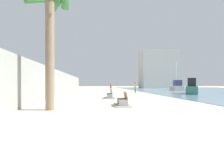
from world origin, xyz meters
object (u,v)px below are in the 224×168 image
bench_near (123,102)px  boat_nearest (192,88)px  boat_mid_bay (177,87)px  person_standing (111,87)px  palm_tree (49,11)px  bench_far (110,96)px  person_walking (135,87)px

bench_near → boat_nearest: bearing=43.8°
boat_mid_bay → boat_nearest: (-4.00, -12.41, 0.02)m
person_standing → palm_tree: bearing=-107.9°
palm_tree → boat_mid_bay: bearing=50.8°
bench_far → boat_mid_bay: (16.50, 17.90, 0.61)m
palm_tree → person_walking: size_ratio=4.56×
palm_tree → bench_near: 7.42m
palm_tree → person_standing: 18.57m
bench_far → boat_mid_bay: size_ratio=0.35×
palm_tree → person_walking: palm_tree is taller
bench_near → person_walking: bearing=72.7°
bench_near → boat_nearest: size_ratio=0.48×
bench_near → person_walking: (4.79, 15.35, 0.78)m
person_standing → bench_far: bearing=-96.9°
bench_near → boat_nearest: boat_nearest is taller
person_walking → bench_far: bearing=-119.0°
person_standing → boat_nearest: 12.00m
person_standing → boat_mid_bay: bearing=29.1°
bench_far → boat_nearest: boat_nearest is taller
palm_tree → boat_nearest: 21.97m
person_standing → boat_mid_bay: boat_mid_bay is taller
bench_far → boat_mid_bay: bearing=47.3°
bench_near → bench_far: (-0.27, 6.22, 0.00)m
person_walking → boat_nearest: size_ratio=0.38×
palm_tree → bench_far: (4.37, 7.68, -5.60)m
person_walking → boat_mid_bay: bearing=37.5°
palm_tree → bench_far: palm_tree is taller
bench_far → person_walking: person_walking is taller
boat_nearest → bench_far: bearing=-156.3°
person_walking → boat_nearest: (7.43, -3.64, -0.14)m
person_walking → boat_mid_bay: (11.44, 8.77, -0.17)m
bench_near → boat_nearest: 16.94m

